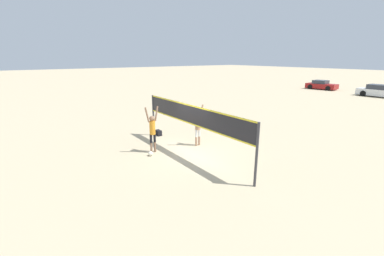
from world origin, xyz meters
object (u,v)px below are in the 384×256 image
object	(u,v)px
player_blocker	(198,125)
volleyball_net	(192,118)
parked_car_far	(380,91)
parked_car_mid	(321,85)
player_spiker	(152,129)
gear_bag	(158,133)
volleyball	(151,154)

from	to	relation	value
player_blocker	volleyball_net	bearing A→B (deg)	41.20
player_blocker	parked_car_far	distance (m)	27.56
volleyball_net	parked_car_mid	size ratio (longest dim) A/B	1.89
player_spiker	parked_car_far	distance (m)	29.93
gear_bag	parked_car_mid	xyz separation A→B (m)	(-6.19, 29.99, 0.42)
player_blocker	player_spiker	bearing A→B (deg)	-11.20
volleyball_net	gear_bag	xyz separation A→B (m)	(-3.70, 0.19, -1.63)
volleyball_net	gear_bag	bearing A→B (deg)	177.07
volleyball	volleyball_net	bearing A→B (deg)	59.31
parked_car_far	player_blocker	bearing A→B (deg)	-86.33
player_spiker	player_blocker	xyz separation A→B (m)	(0.47, 2.39, -0.07)
volleyball	player_spiker	bearing A→B (deg)	137.05
player_spiker	player_blocker	size ratio (longest dim) A/B	1.05
gear_bag	parked_car_far	xyz separation A→B (m)	(1.64, 28.36, 0.47)
gear_bag	volleyball	bearing A→B (deg)	-35.11
player_blocker	gear_bag	bearing A→B (deg)	-73.59
volleyball_net	player_blocker	world-z (taller)	volleyball_net
parked_car_mid	volleyball_net	bearing A→B (deg)	-77.87
volleyball	parked_car_far	distance (m)	30.27
gear_bag	volleyball_net	bearing A→B (deg)	-2.93
parked_car_mid	gear_bag	bearing A→B (deg)	-84.35
parked_car_far	parked_car_mid	bearing A→B (deg)	169.46
player_spiker	parked_car_far	world-z (taller)	player_spiker
player_spiker	volleyball	size ratio (longest dim) A/B	10.01
volleyball_net	player_blocker	size ratio (longest dim) A/B	3.62
volleyball	parked_car_far	xyz separation A→B (m)	(-1.05, 30.25, 0.52)
volleyball	parked_car_far	size ratio (longest dim) A/B	0.05
volleyball_net	parked_car_far	size ratio (longest dim) A/B	1.69
volleyball_net	volleyball	bearing A→B (deg)	-120.69
gear_bag	parked_car_mid	world-z (taller)	parked_car_mid
volleyball	parked_car_mid	bearing A→B (deg)	105.56
volleyball_net	parked_car_mid	world-z (taller)	volleyball_net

